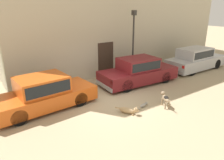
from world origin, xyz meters
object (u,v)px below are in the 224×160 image
object	(u,v)px
stray_dog_spotted	(129,110)
street_lamp	(133,36)
parked_sedan_nearest	(43,93)
parked_sedan_third	(195,59)
stray_cat	(144,105)
stray_dog_tan	(165,98)
parked_sedan_second	(138,71)

from	to	relation	value
stray_dog_spotted	street_lamp	xyz separation A→B (m)	(3.20, 3.62, 2.37)
stray_dog_spotted	parked_sedan_nearest	bearing A→B (deg)	-161.04
parked_sedan_third	stray_cat	distance (m)	7.28
stray_dog_spotted	stray_dog_tan	xyz separation A→B (m)	(1.72, -0.40, 0.25)
stray_dog_spotted	stray_cat	size ratio (longest dim) A/B	1.61
parked_sedan_third	street_lamp	bearing A→B (deg)	165.57
stray_dog_spotted	street_lamp	world-z (taller)	street_lamp
parked_sedan_nearest	stray_dog_tan	distance (m)	5.25
parked_sedan_nearest	stray_dog_spotted	size ratio (longest dim) A/B	4.57
parked_sedan_second	parked_sedan_third	distance (m)	5.06
stray_dog_tan	stray_cat	size ratio (longest dim) A/B	1.49
parked_sedan_nearest	stray_dog_spotted	bearing A→B (deg)	-46.94
parked_sedan_second	street_lamp	world-z (taller)	street_lamp
stray_dog_tan	street_lamp	distance (m)	4.78
parked_sedan_second	stray_dog_tan	size ratio (longest dim) A/B	5.09
parked_sedan_third	stray_cat	world-z (taller)	parked_sedan_third
parked_sedan_nearest	stray_dog_tan	world-z (taller)	parked_sedan_nearest
parked_sedan_third	street_lamp	world-z (taller)	street_lamp
parked_sedan_third	stray_dog_tan	xyz separation A→B (m)	(-6.09, -2.82, -0.36)
parked_sedan_third	stray_dog_spotted	xyz separation A→B (m)	(-7.81, -2.42, -0.60)
parked_sedan_second	stray_dog_tan	bearing A→B (deg)	-105.87
parked_sedan_second	stray_dog_tan	distance (m)	3.16
stray_dog_spotted	street_lamp	bearing A→B (deg)	110.40
parked_sedan_nearest	street_lamp	xyz separation A→B (m)	(5.86, 1.14, 1.82)
parked_sedan_nearest	stray_cat	xyz separation A→B (m)	(3.60, -2.36, -0.63)
parked_sedan_second	street_lamp	size ratio (longest dim) A/B	1.19
parked_sedan_nearest	stray_dog_spotted	distance (m)	3.68
parked_sedan_nearest	stray_dog_spotted	xyz separation A→B (m)	(2.66, -2.48, -0.56)
stray_dog_spotted	street_lamp	size ratio (longest dim) A/B	0.25
parked_sedan_third	stray_dog_tan	size ratio (longest dim) A/B	5.12
parked_sedan_second	stray_dog_tan	world-z (taller)	parked_sedan_second
parked_sedan_nearest	parked_sedan_second	bearing A→B (deg)	-2.95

